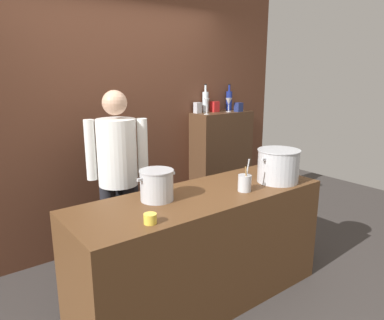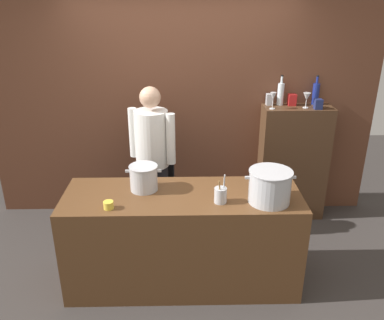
{
  "view_description": "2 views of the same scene",
  "coord_description": "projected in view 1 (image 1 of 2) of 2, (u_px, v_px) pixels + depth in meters",
  "views": [
    {
      "loc": [
        -1.63,
        -2.01,
        1.81
      ],
      "look_at": [
        0.17,
        0.34,
        1.08
      ],
      "focal_mm": 33.6,
      "sensor_mm": 36.0,
      "label": 1
    },
    {
      "loc": [
        0.02,
        -3.05,
        2.52
      ],
      "look_at": [
        0.09,
        0.3,
        1.09
      ],
      "focal_mm": 37.58,
      "sensor_mm": 36.0,
      "label": 2
    }
  ],
  "objects": [
    {
      "name": "wine_bottle_cobalt",
      "position": [
        229.0,
        100.0,
        4.47
      ],
      "size": [
        0.07,
        0.07,
        0.32
      ],
      "color": "navy",
      "rests_on": "bar_cabinet"
    },
    {
      "name": "bar_cabinet",
      "position": [
        221.0,
        166.0,
        4.46
      ],
      "size": [
        0.76,
        0.32,
        1.34
      ],
      "primitive_type": "cube",
      "color": "#472D1C",
      "rests_on": "ground_plane"
    },
    {
      "name": "stockpot_small",
      "position": [
        157.0,
        185.0,
        2.59
      ],
      "size": [
        0.31,
        0.25,
        0.22
      ],
      "color": "#B7BABF",
      "rests_on": "prep_counter"
    },
    {
      "name": "butter_jar",
      "position": [
        150.0,
        219.0,
        2.2
      ],
      "size": [
        0.08,
        0.08,
        0.06
      ],
      "primitive_type": "cylinder",
      "color": "yellow",
      "rests_on": "prep_counter"
    },
    {
      "name": "spice_tin_silver",
      "position": [
        198.0,
        108.0,
        4.17
      ],
      "size": [
        0.07,
        0.07,
        0.12
      ],
      "primitive_type": "cube",
      "color": "#B2B2B7",
      "rests_on": "bar_cabinet"
    },
    {
      "name": "ground_plane",
      "position": [
        201.0,
        298.0,
        2.95
      ],
      "size": [
        8.0,
        8.0,
        0.0
      ],
      "primitive_type": "plane",
      "color": "#383330"
    },
    {
      "name": "stockpot_large",
      "position": [
        278.0,
        166.0,
        3.01
      ],
      "size": [
        0.41,
        0.36,
        0.28
      ],
      "color": "#B7BABF",
      "rests_on": "prep_counter"
    },
    {
      "name": "brick_back_panel",
      "position": [
        116.0,
        103.0,
        3.67
      ],
      "size": [
        4.4,
        0.1,
        3.0
      ],
      "primitive_type": "cube",
      "color": "brown",
      "rests_on": "ground_plane"
    },
    {
      "name": "prep_counter",
      "position": [
        201.0,
        248.0,
        2.84
      ],
      "size": [
        2.05,
        0.7,
        0.9
      ],
      "primitive_type": "cube",
      "color": "brown",
      "rests_on": "ground_plane"
    },
    {
      "name": "spice_tin_navy",
      "position": [
        239.0,
        107.0,
        4.32
      ],
      "size": [
        0.08,
        0.08,
        0.11
      ],
      "primitive_type": "cube",
      "color": "navy",
      "rests_on": "bar_cabinet"
    },
    {
      "name": "wine_bottle_clear",
      "position": [
        205.0,
        102.0,
        4.22
      ],
      "size": [
        0.07,
        0.07,
        0.33
      ],
      "color": "silver",
      "rests_on": "bar_cabinet"
    },
    {
      "name": "wine_glass_wide",
      "position": [
        207.0,
        103.0,
        4.03
      ],
      "size": [
        0.06,
        0.06,
        0.18
      ],
      "color": "silver",
      "rests_on": "bar_cabinet"
    },
    {
      "name": "spice_tin_red",
      "position": [
        215.0,
        107.0,
        4.3
      ],
      "size": [
        0.08,
        0.08,
        0.12
      ],
      "primitive_type": "cube",
      "color": "red",
      "rests_on": "bar_cabinet"
    },
    {
      "name": "utensil_crock",
      "position": [
        245.0,
        183.0,
        2.79
      ],
      "size": [
        0.1,
        0.1,
        0.26
      ],
      "color": "#B7BABF",
      "rests_on": "prep_counter"
    },
    {
      "name": "wine_glass_tall",
      "position": [
        229.0,
        102.0,
        4.27
      ],
      "size": [
        0.08,
        0.08,
        0.17
      ],
      "color": "silver",
      "rests_on": "bar_cabinet"
    },
    {
      "name": "chef",
      "position": [
        118.0,
        171.0,
        3.14
      ],
      "size": [
        0.48,
        0.41,
        1.66
      ],
      "rotation": [
        0.0,
        0.0,
        2.67
      ],
      "color": "black",
      "rests_on": "ground_plane"
    }
  ]
}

